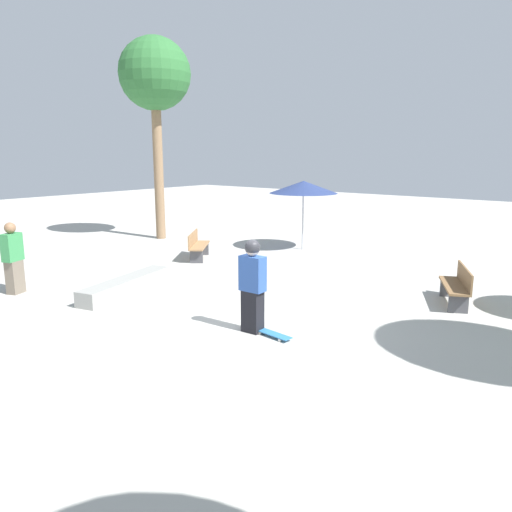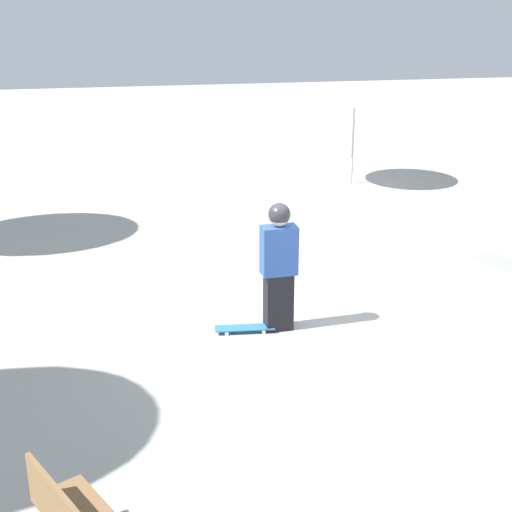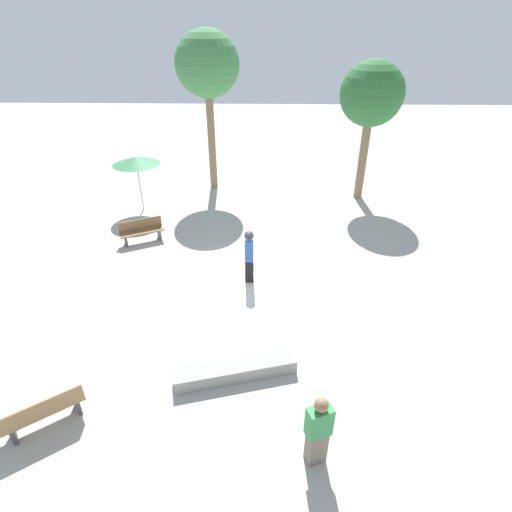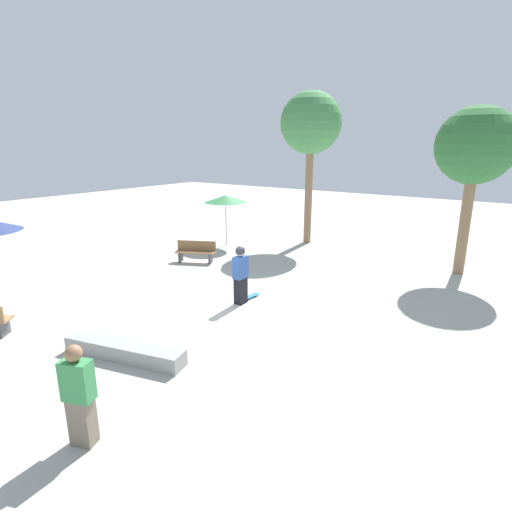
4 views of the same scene
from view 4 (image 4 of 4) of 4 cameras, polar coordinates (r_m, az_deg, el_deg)
ground_plane at (r=11.80m, az=-4.79°, el=-7.30°), size 60.00×60.00×0.00m
skater_main at (r=11.74m, az=-2.23°, el=-2.42°), size 0.48×0.29×1.77m
skateboard at (r=12.40m, az=-0.92°, el=-5.80°), size 0.82×0.29×0.07m
concrete_ledge at (r=9.53m, az=-18.28°, el=-12.71°), size 1.23×2.93×0.36m
bench_near at (r=16.28m, az=-8.60°, el=0.60°), size 1.10×1.63×0.85m
shade_umbrella_green at (r=18.54m, az=-4.37°, el=8.14°), size 1.95×1.95×2.37m
palm_tree_center_left at (r=15.97m, az=28.86°, el=13.41°), size 2.65×2.65×5.90m
palm_tree_far_back at (r=19.16m, az=7.85°, el=18.08°), size 2.78×2.78×6.95m
bystander_watching at (r=7.03m, az=-23.94°, el=-17.80°), size 0.41×0.53×1.71m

